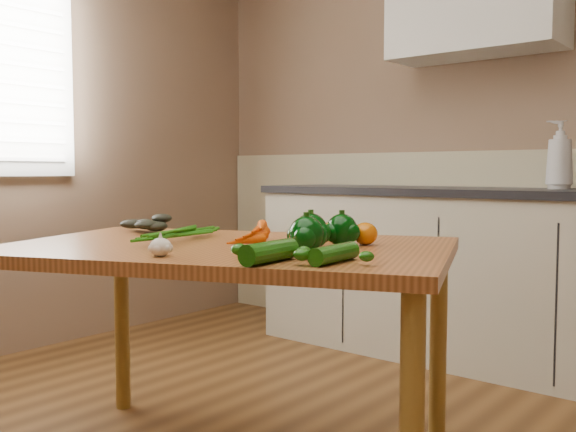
% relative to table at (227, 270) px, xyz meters
% --- Properties ---
extents(room, '(4.04, 5.04, 2.64)m').
position_rel_table_xyz_m(room, '(0.13, -0.32, 0.58)').
color(room, brown).
rests_on(room, ground).
extents(counter_run, '(2.84, 0.64, 1.14)m').
position_rel_table_xyz_m(counter_run, '(0.35, 1.70, -0.21)').
color(counter_run, '#BDB59D').
rests_on(counter_run, ground).
extents(table, '(1.64, 1.36, 0.75)m').
position_rel_table_xyz_m(table, '(0.00, 0.00, 0.00)').
color(table, '#A55F30').
rests_on(table, ground).
extents(soap_bottle_a, '(0.17, 0.17, 0.33)m').
position_rel_table_xyz_m(soap_bottle_a, '(0.51, 1.75, 0.40)').
color(soap_bottle_a, silver).
rests_on(soap_bottle_a, counter_run).
extents(carrot_bunch, '(0.32, 0.28, 0.07)m').
position_rel_table_xyz_m(carrot_bunch, '(-0.03, 0.05, 0.12)').
color(carrot_bunch, '#E54F05').
rests_on(carrot_bunch, table).
extents(leafy_greens, '(0.20, 0.18, 0.10)m').
position_rel_table_xyz_m(leafy_greens, '(-0.54, 0.09, 0.13)').
color(leafy_greens, black).
rests_on(leafy_greens, table).
extents(garlic_bulb, '(0.06, 0.06, 0.05)m').
position_rel_table_xyz_m(garlic_bulb, '(0.07, -0.33, 0.11)').
color(garlic_bulb, silver).
rests_on(garlic_bulb, table).
extents(pepper_a, '(0.10, 0.10, 0.10)m').
position_rel_table_xyz_m(pepper_a, '(0.27, 0.09, 0.14)').
color(pepper_a, '#023006').
rests_on(pepper_a, table).
extents(pepper_b, '(0.10, 0.10, 0.10)m').
position_rel_table_xyz_m(pepper_b, '(0.31, 0.20, 0.13)').
color(pepper_b, '#023006').
rests_on(pepper_b, table).
extents(pepper_c, '(0.10, 0.10, 0.10)m').
position_rel_table_xyz_m(pepper_c, '(0.32, -0.00, 0.14)').
color(pepper_c, '#023006').
rests_on(pepper_c, table).
extents(tomato_a, '(0.07, 0.07, 0.07)m').
position_rel_table_xyz_m(tomato_a, '(0.15, 0.20, 0.12)').
color(tomato_a, '#930205').
rests_on(tomato_a, table).
extents(tomato_b, '(0.07, 0.07, 0.06)m').
position_rel_table_xyz_m(tomato_b, '(0.19, 0.32, 0.12)').
color(tomato_b, '#D56405').
rests_on(tomato_b, table).
extents(tomato_c, '(0.08, 0.08, 0.07)m').
position_rel_table_xyz_m(tomato_c, '(0.36, 0.27, 0.12)').
color(tomato_c, '#D56405').
rests_on(tomato_c, table).
extents(zucchini_a, '(0.06, 0.19, 0.05)m').
position_rel_table_xyz_m(zucchini_a, '(0.51, -0.12, 0.11)').
color(zucchini_a, '#0F4607').
rests_on(zucchini_a, table).
extents(zucchini_b, '(0.08, 0.20, 0.06)m').
position_rel_table_xyz_m(zucchini_b, '(0.38, -0.23, 0.11)').
color(zucchini_b, '#0F4607').
rests_on(zucchini_b, table).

